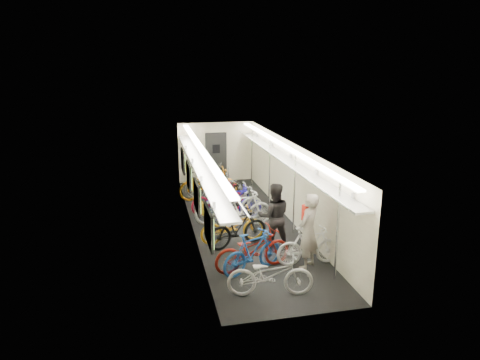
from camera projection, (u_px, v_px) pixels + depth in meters
name	position (u px, v px, depth m)	size (l,w,h in m)	color
train_car_shell	(226.00, 165.00, 12.99)	(10.00, 10.00, 10.00)	black
bicycle_0	(270.00, 274.00, 8.74)	(0.62, 1.77, 0.93)	#AAA8AD
bicycle_1	(253.00, 252.00, 9.72)	(0.46, 1.64, 0.99)	#194797
bicycle_2	(253.00, 250.00, 9.85)	(0.65, 1.87, 0.98)	maroon
bicycle_3	(238.00, 228.00, 11.09)	(0.48, 1.71, 1.03)	black
bicycle_4	(233.00, 226.00, 11.38)	(0.62, 1.77, 0.93)	orange
bicycle_5	(242.00, 209.00, 12.39)	(0.52, 1.85, 1.11)	silver
bicycle_6	(229.00, 204.00, 12.82)	(0.75, 2.15, 1.13)	#9FA0A3
bicycle_7	(232.00, 202.00, 13.00)	(0.52, 1.86, 1.12)	#221BA7
bicycle_8	(218.00, 198.00, 13.66)	(0.64, 1.83, 0.96)	maroon
bicycle_9	(227.00, 195.00, 13.98)	(0.45, 1.61, 0.97)	black
bicycle_10	(209.00, 184.00, 15.01)	(0.74, 2.11, 1.11)	orange
bicycle_11	(309.00, 246.00, 10.10)	(0.45, 1.59, 0.95)	white
bicycle_12	(214.00, 184.00, 15.15)	(0.70, 2.00, 1.05)	slate
bicycle_14	(209.00, 175.00, 16.78)	(0.58, 1.66, 0.87)	slate
passenger_near	(308.00, 231.00, 9.84)	(0.66, 0.43, 1.81)	gray
passenger_mid	(274.00, 216.00, 10.92)	(0.84, 0.66, 1.74)	black
backpack	(308.00, 212.00, 9.99)	(0.26, 0.14, 0.38)	red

